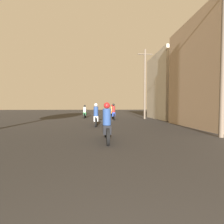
{
  "coord_description": "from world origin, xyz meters",
  "views": [
    {
      "loc": [
        -0.14,
        0.21,
        1.35
      ],
      "look_at": [
        1.48,
        18.14,
        0.67
      ],
      "focal_mm": 24.0,
      "sensor_mm": 36.0,
      "label": 1
    }
  ],
  "objects_px": {
    "motorcycle_yellow": "(85,111)",
    "building_right_near": "(224,75)",
    "motorcycle_orange": "(112,111)",
    "motorcycle_green": "(85,113)",
    "utility_pole_near": "(223,50)",
    "utility_pole_far": "(145,83)",
    "motorcycle_black": "(107,125)",
    "motorcycle_blue": "(113,113)",
    "motorcycle_white": "(96,117)",
    "building_right_far": "(177,87)"
  },
  "relations": [
    {
      "from": "motorcycle_yellow",
      "to": "utility_pole_far",
      "type": "distance_m",
      "value": 11.67
    },
    {
      "from": "motorcycle_white",
      "to": "motorcycle_yellow",
      "type": "distance_m",
      "value": 14.02
    },
    {
      "from": "motorcycle_blue",
      "to": "building_right_far",
      "type": "relative_size",
      "value": 0.3
    },
    {
      "from": "utility_pole_far",
      "to": "motorcycle_yellow",
      "type": "bearing_deg",
      "value": 129.23
    },
    {
      "from": "motorcycle_green",
      "to": "building_right_far",
      "type": "height_order",
      "value": "building_right_far"
    },
    {
      "from": "motorcycle_orange",
      "to": "building_right_far",
      "type": "height_order",
      "value": "building_right_far"
    },
    {
      "from": "motorcycle_blue",
      "to": "motorcycle_yellow",
      "type": "bearing_deg",
      "value": 117.32
    },
    {
      "from": "motorcycle_blue",
      "to": "utility_pole_far",
      "type": "relative_size",
      "value": 0.29
    },
    {
      "from": "motorcycle_white",
      "to": "building_right_near",
      "type": "height_order",
      "value": "building_right_near"
    },
    {
      "from": "motorcycle_black",
      "to": "utility_pole_near",
      "type": "height_order",
      "value": "utility_pole_near"
    },
    {
      "from": "motorcycle_orange",
      "to": "motorcycle_yellow",
      "type": "xyz_separation_m",
      "value": [
        -4.02,
        3.28,
        -0.02
      ]
    },
    {
      "from": "motorcycle_black",
      "to": "motorcycle_orange",
      "type": "bearing_deg",
      "value": 87.86
    },
    {
      "from": "motorcycle_green",
      "to": "motorcycle_orange",
      "type": "xyz_separation_m",
      "value": [
        3.49,
        3.34,
        0.02
      ]
    },
    {
      "from": "motorcycle_green",
      "to": "motorcycle_yellow",
      "type": "relative_size",
      "value": 1.01
    },
    {
      "from": "motorcycle_white",
      "to": "motorcycle_green",
      "type": "height_order",
      "value": "motorcycle_white"
    },
    {
      "from": "motorcycle_orange",
      "to": "motorcycle_green",
      "type": "bearing_deg",
      "value": -126.96
    },
    {
      "from": "motorcycle_black",
      "to": "building_right_near",
      "type": "xyz_separation_m",
      "value": [
        7.98,
        3.51,
        2.86
      ]
    },
    {
      "from": "motorcycle_blue",
      "to": "motorcycle_green",
      "type": "height_order",
      "value": "motorcycle_blue"
    },
    {
      "from": "motorcycle_blue",
      "to": "building_right_far",
      "type": "distance_m",
      "value": 7.59
    },
    {
      "from": "utility_pole_far",
      "to": "building_right_near",
      "type": "bearing_deg",
      "value": -62.22
    },
    {
      "from": "motorcycle_white",
      "to": "building_right_near",
      "type": "distance_m",
      "value": 9.02
    },
    {
      "from": "building_right_far",
      "to": "building_right_near",
      "type": "bearing_deg",
      "value": -92.27
    },
    {
      "from": "motorcycle_blue",
      "to": "utility_pole_far",
      "type": "distance_m",
      "value": 4.7
    },
    {
      "from": "motorcycle_blue",
      "to": "utility_pole_near",
      "type": "height_order",
      "value": "utility_pole_near"
    },
    {
      "from": "utility_pole_near",
      "to": "utility_pole_far",
      "type": "distance_m",
      "value": 9.68
    },
    {
      "from": "motorcycle_black",
      "to": "utility_pole_far",
      "type": "bearing_deg",
      "value": 68.61
    },
    {
      "from": "motorcycle_blue",
      "to": "motorcycle_green",
      "type": "relative_size",
      "value": 1.04
    },
    {
      "from": "motorcycle_green",
      "to": "utility_pole_far",
      "type": "height_order",
      "value": "utility_pole_far"
    },
    {
      "from": "motorcycle_yellow",
      "to": "building_right_near",
      "type": "relative_size",
      "value": 0.29
    },
    {
      "from": "motorcycle_orange",
      "to": "utility_pole_far",
      "type": "height_order",
      "value": "utility_pole_far"
    },
    {
      "from": "motorcycle_green",
      "to": "building_right_near",
      "type": "xyz_separation_m",
      "value": [
        9.91,
        -8.44,
        2.85
      ]
    },
    {
      "from": "motorcycle_green",
      "to": "utility_pole_far",
      "type": "bearing_deg",
      "value": -14.84
    },
    {
      "from": "motorcycle_white",
      "to": "utility_pole_far",
      "type": "height_order",
      "value": "utility_pole_far"
    },
    {
      "from": "motorcycle_green",
      "to": "utility_pole_far",
      "type": "relative_size",
      "value": 0.27
    },
    {
      "from": "motorcycle_blue",
      "to": "motorcycle_green",
      "type": "distance_m",
      "value": 4.04
    },
    {
      "from": "motorcycle_orange",
      "to": "building_right_near",
      "type": "bearing_deg",
      "value": -52.08
    },
    {
      "from": "motorcycle_yellow",
      "to": "motorcycle_orange",
      "type": "bearing_deg",
      "value": -29.81
    },
    {
      "from": "motorcycle_white",
      "to": "motorcycle_orange",
      "type": "height_order",
      "value": "motorcycle_orange"
    },
    {
      "from": "motorcycle_green",
      "to": "motorcycle_yellow",
      "type": "height_order",
      "value": "motorcycle_yellow"
    },
    {
      "from": "motorcycle_black",
      "to": "utility_pole_near",
      "type": "distance_m",
      "value": 5.92
    },
    {
      "from": "utility_pole_near",
      "to": "motorcycle_orange",
      "type": "bearing_deg",
      "value": 102.86
    },
    {
      "from": "motorcycle_yellow",
      "to": "utility_pole_far",
      "type": "bearing_deg",
      "value": -41.42
    },
    {
      "from": "building_right_near",
      "to": "motorcycle_orange",
      "type": "bearing_deg",
      "value": 118.6
    },
    {
      "from": "utility_pole_near",
      "to": "motorcycle_blue",
      "type": "bearing_deg",
      "value": 112.42
    },
    {
      "from": "motorcycle_green",
      "to": "motorcycle_blue",
      "type": "bearing_deg",
      "value": -36.33
    },
    {
      "from": "motorcycle_green",
      "to": "motorcycle_orange",
      "type": "distance_m",
      "value": 4.83
    },
    {
      "from": "motorcycle_orange",
      "to": "motorcycle_yellow",
      "type": "relative_size",
      "value": 1.0
    },
    {
      "from": "motorcycle_blue",
      "to": "building_right_near",
      "type": "distance_m",
      "value": 9.41
    },
    {
      "from": "utility_pole_near",
      "to": "building_right_near",
      "type": "bearing_deg",
      "value": 47.84
    },
    {
      "from": "motorcycle_green",
      "to": "building_right_near",
      "type": "bearing_deg",
      "value": -37.76
    }
  ]
}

